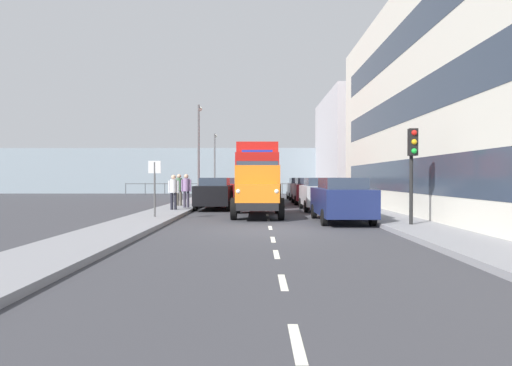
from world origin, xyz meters
The scene contains 24 objects.
ground_plane centered at (0.00, -9.32, 0.00)m, with size 80.00×80.00×0.00m, color #38383D.
sidewalk_left centered at (-4.80, -9.32, 0.07)m, with size 2.09×41.94×0.15m, color gray.
sidewalk_right centered at (4.80, -9.32, 0.07)m, with size 2.09×41.94×0.15m, color gray.
road_centreline_markings centered at (0.00, -8.36, 0.00)m, with size 0.12×36.79×0.01m.
building_terrace centered at (-10.02, -4.81, 5.13)m, with size 8.41×23.80×10.25m.
building_far_block centered at (-10.04, -26.60, 4.68)m, with size 8.40×13.34×9.37m.
sea_horizon centered at (0.00, -33.29, 2.50)m, with size 80.00×0.80×5.00m, color #84939E.
seawall_railing centered at (0.00, -29.69, 0.92)m, with size 28.08×0.08×1.20m.
truck_vintage_orange centered at (0.45, -4.72, 1.18)m, with size 2.17×5.64×2.43m.
lorry_cargo_red centered at (0.48, -13.25, 2.08)m, with size 2.58×8.20×3.87m.
car_navy_kerbside_near centered at (-2.80, -2.61, 0.90)m, with size 1.91×4.54×1.72m.
car_silver_kerbside_1 centered at (-2.80, -8.53, 0.90)m, with size 1.86×4.08×1.72m.
car_maroon_kerbside_2 centered at (-2.80, -14.20, 0.90)m, with size 1.87×4.08×1.72m.
car_grey_kerbside_3 centered at (-2.80, -19.67, 0.90)m, with size 1.83×4.31×1.72m.
car_black_oppositeside_0 centered at (2.80, -9.41, 0.90)m, with size 1.88×4.60×1.72m.
car_red_5_oppositeside_1 centered at (2.80, -16.30, 0.89)m, with size 1.86×4.05×1.72m.
car_white_oppositeside_2 centered at (2.80, -22.75, 0.90)m, with size 1.93×4.45×1.72m.
pedestrian_strolling centered at (4.59, -7.01, 1.16)m, with size 0.53×0.34×1.72m.
pedestrian_by_lamp centered at (4.21, -8.51, 1.19)m, with size 0.53×0.34×1.76m.
pedestrian_in_dark_coat centered at (4.89, -10.12, 1.20)m, with size 0.53×0.34×1.78m.
traffic_light_near centered at (-4.73, -0.27, 2.47)m, with size 0.28×0.41×3.20m.
lamp_post_promenade centered at (4.61, -16.08, 4.12)m, with size 0.32×1.14×6.69m.
lamp_post_far centered at (4.66, -27.62, 3.69)m, with size 0.32×1.14×5.87m.
street_sign centered at (4.58, -3.14, 1.68)m, with size 0.50×0.07×2.25m.
Camera 1 is at (0.40, 14.09, 1.71)m, focal length 30.18 mm.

